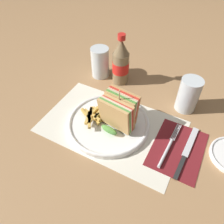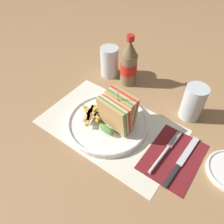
{
  "view_description": "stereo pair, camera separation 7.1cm",
  "coord_description": "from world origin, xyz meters",
  "views": [
    {
      "loc": [
        0.21,
        -0.41,
        0.55
      ],
      "look_at": [
        -0.02,
        0.02,
        0.04
      ],
      "focal_mm": 35.0,
      "sensor_mm": 36.0,
      "label": 1
    },
    {
      "loc": [
        0.27,
        -0.37,
        0.55
      ],
      "look_at": [
        -0.02,
        0.02,
        0.04
      ],
      "focal_mm": 35.0,
      "sensor_mm": 36.0,
      "label": 2
    }
  ],
  "objects": [
    {
      "name": "plate_main",
      "position": [
        -0.02,
        0.0,
        0.01
      ],
      "size": [
        0.27,
        0.27,
        0.02
      ],
      "color": "white",
      "rests_on": "ground_plane"
    },
    {
      "name": "glass_near",
      "position": [
        0.18,
        0.2,
        0.06
      ],
      "size": [
        0.07,
        0.07,
        0.12
      ],
      "color": "silver",
      "rests_on": "ground_plane"
    },
    {
      "name": "club_sandwich",
      "position": [
        0.01,
        0.01,
        0.07
      ],
      "size": [
        0.11,
        0.11,
        0.14
      ],
      "color": "tan",
      "rests_on": "plate_main"
    },
    {
      "name": "napkin",
      "position": [
        0.21,
        0.01,
        0.0
      ],
      "size": [
        0.15,
        0.2,
        0.0
      ],
      "color": "maroon",
      "rests_on": "ground_plane"
    },
    {
      "name": "placemat",
      "position": [
        -0.01,
        0.0,
        0.0
      ],
      "size": [
        0.45,
        0.28,
        0.0
      ],
      "color": "silver",
      "rests_on": "ground_plane"
    },
    {
      "name": "fork",
      "position": [
        0.18,
        -0.0,
        0.01
      ],
      "size": [
        0.02,
        0.18,
        0.01
      ],
      "rotation": [
        0.0,
        0.0,
        -0.05
      ],
      "color": "silver",
      "rests_on": "napkin"
    },
    {
      "name": "glass_far",
      "position": [
        -0.18,
        0.23,
        0.05
      ],
      "size": [
        0.07,
        0.07,
        0.12
      ],
      "color": "silver",
      "rests_on": "ground_plane"
    },
    {
      "name": "knife",
      "position": [
        0.23,
        0.01,
        0.01
      ],
      "size": [
        0.02,
        0.2,
        0.0
      ],
      "rotation": [
        0.0,
        0.0,
        -0.05
      ],
      "color": "black",
      "rests_on": "napkin"
    },
    {
      "name": "coke_bottle_near",
      "position": [
        -0.09,
        0.23,
        0.09
      ],
      "size": [
        0.06,
        0.06,
        0.2
      ],
      "color": "#7A6647",
      "rests_on": "ground_plane"
    },
    {
      "name": "fries_pile",
      "position": [
        -0.07,
        -0.01,
        0.03
      ],
      "size": [
        0.09,
        0.1,
        0.02
      ],
      "color": "gold",
      "rests_on": "plate_main"
    },
    {
      "name": "ground_plane",
      "position": [
        0.0,
        0.0,
        0.0
      ],
      "size": [
        4.0,
        4.0,
        0.0
      ],
      "primitive_type": "plane",
      "color": "#9E754C"
    }
  ]
}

